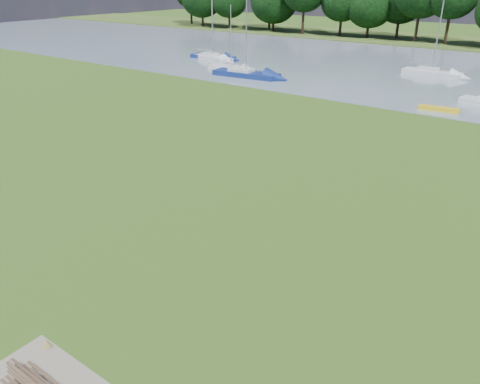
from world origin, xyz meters
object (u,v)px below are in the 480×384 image
Objects in this scene: kayak at (439,109)px; sailboat_1 at (212,55)px; sailboat_7 at (431,71)px; sailboat_0 at (245,72)px; sailboat_2 at (213,56)px; sailboat_6 at (231,67)px.

sailboat_1 is (-33.29, 9.87, 0.30)m from kayak.
kayak is 0.41× the size of sailboat_7.
sailboat_0 is 12.49m from sailboat_2.
sailboat_0 is 1.21× the size of sailboat_1.
sailboat_1 is 0.93m from sailboat_2.
sailboat_1 is 1.02× the size of sailboat_7.
sailboat_7 is at bearing 32.02° from sailboat_6.
sailboat_1 is at bearing 158.02° from kayak.
sailboat_2 is 8.07m from sailboat_6.
sailboat_2 is (-32.63, 9.21, 0.32)m from kayak.
sailboat_7 is at bearing 32.58° from sailboat_0.
sailboat_2 is at bearing -163.05° from sailboat_7.
sailboat_2 is at bearing 148.87° from sailboat_6.
sailboat_6 is at bearing -148.29° from sailboat_7.
sailboat_1 is 28.76m from sailboat_7.
sailboat_6 is at bearing -22.42° from sailboat_2.
sailboat_0 is at bearing 168.58° from kayak.
sailboat_2 is (0.65, -0.67, 0.02)m from sailboat_1.
sailboat_2 reaches higher than kayak.
kayak is 0.33× the size of sailboat_0.
kayak is 0.40× the size of sailboat_1.
sailboat_6 is (6.59, -4.66, -0.09)m from sailboat_2.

